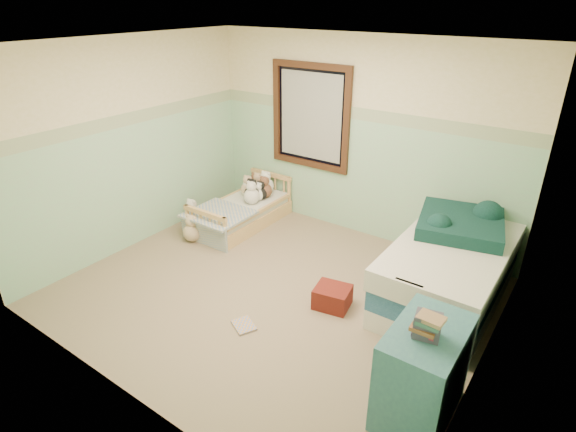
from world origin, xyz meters
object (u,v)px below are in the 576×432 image
Objects in this scene: twin_bed_frame at (447,288)px; dresser at (423,372)px; toddler_bed_frame at (242,218)px; red_pillow at (332,297)px; plush_floor_tan at (193,232)px; plush_floor_cream at (192,214)px; floor_book at (244,325)px.

dresser is at bearing -79.44° from twin_bed_frame.
toddler_bed_frame is 1.85× the size of dresser.
plush_floor_tan is at bearing 175.54° from red_pillow.
twin_bed_frame is 2.51× the size of dresser.
dresser reaches higher than plush_floor_tan.
plush_floor_tan is at bearing -104.68° from toddler_bed_frame.
plush_floor_cream is 2.65m from red_pillow.
toddler_bed_frame is at bearing 152.16° from dresser.
plush_floor_tan is at bearing 164.39° from dresser.
plush_floor_cream reaches higher than red_pillow.
twin_bed_frame is at bearing 75.50° from floor_book.
plush_floor_cream reaches higher than toddler_bed_frame.
toddler_bed_frame is 2.18m from red_pillow.
red_pillow is at bearing -24.61° from toddler_bed_frame.
floor_book is (-1.43, -1.60, -0.10)m from twin_bed_frame.
plush_floor_cream is 0.12× the size of twin_bed_frame.
dresser is 1.46m from red_pillow.
plush_floor_tan is 0.13× the size of twin_bed_frame.
plush_floor_cream is at bearing 174.33° from floor_book.
dresser is 2.22× the size of red_pillow.
plush_floor_cream is 2.46m from floor_book.
twin_bed_frame is at bearing 100.56° from dresser.
red_pillow reaches higher than toddler_bed_frame.
twin_bed_frame reaches higher than floor_book.
floor_book is (-0.53, -0.77, -0.10)m from red_pillow.
plush_floor_tan is (-0.19, -0.74, 0.03)m from toddler_bed_frame.
toddler_bed_frame is 5.80× the size of plush_floor_tan.
red_pillow is (2.59, -0.56, -0.01)m from plush_floor_cream.
red_pillow is 1.47× the size of floor_book.
red_pillow is at bearing -137.45° from twin_bed_frame.
toddler_bed_frame is 4.09× the size of red_pillow.
red_pillow is at bearing 82.99° from floor_book.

